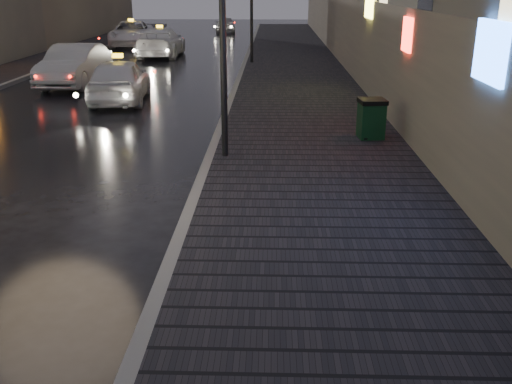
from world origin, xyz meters
TOP-DOWN VIEW (x-y plane):
  - ground at (0.00, 0.00)m, footprint 120.00×120.00m
  - sidewalk at (3.90, 21.00)m, footprint 4.60×58.00m
  - curb at (1.50, 21.00)m, footprint 0.20×58.00m
  - sidewalk_far at (-8.70, 21.00)m, footprint 2.40×58.00m
  - curb_far at (-7.40, 21.00)m, footprint 0.20×58.00m
  - trash_bin at (5.32, 7.65)m, footprint 0.69×0.69m
  - taxi_near at (-2.21, 12.75)m, footprint 2.16×4.43m
  - car_left_mid at (-4.79, 16.00)m, footprint 1.71×4.73m
  - taxi_mid at (-3.20, 25.27)m, footprint 2.23×5.31m
  - taxi_far at (-6.12, 31.04)m, footprint 3.26×5.81m
  - car_far at (-1.00, 41.36)m, footprint 1.92×3.89m

SIDE VIEW (x-z plane):
  - ground at x=0.00m, z-range 0.00..0.00m
  - sidewalk at x=3.90m, z-range 0.00..0.15m
  - curb at x=1.50m, z-range 0.00..0.15m
  - sidewalk_far at x=-8.70m, z-range 0.00..0.15m
  - curb_far at x=-7.40m, z-range 0.00..0.15m
  - car_far at x=-1.00m, z-range 0.00..1.28m
  - trash_bin at x=5.32m, z-range 0.16..1.12m
  - taxi_near at x=-2.21m, z-range 0.00..1.46m
  - taxi_mid at x=-3.20m, z-range 0.00..1.53m
  - taxi_far at x=-6.12m, z-range 0.00..1.53m
  - car_left_mid at x=-4.79m, z-range 0.00..1.55m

